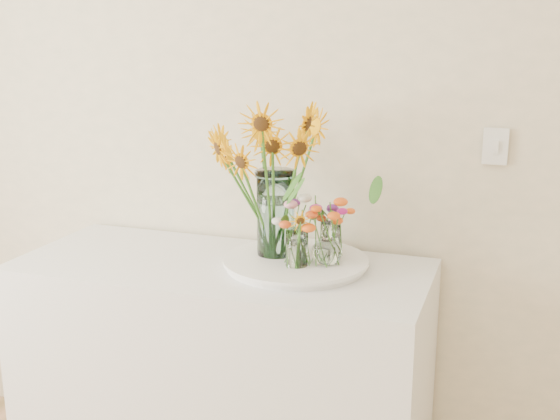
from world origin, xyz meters
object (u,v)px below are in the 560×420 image
object	(u,v)px
small_vase_a	(297,249)
mason_jar	(276,213)
counter	(224,384)
small_vase_b	(327,243)
small_vase_c	(331,240)
tray	(296,264)

from	to	relation	value
small_vase_a	mason_jar	bearing A→B (deg)	138.21
counter	small_vase_b	distance (m)	0.66
counter	small_vase_c	world-z (taller)	small_vase_c
mason_jar	small_vase_b	distance (m)	0.21
small_vase_b	mason_jar	bearing A→B (deg)	168.45
mason_jar	counter	bearing A→B (deg)	-155.78
small_vase_a	small_vase_c	distance (m)	0.17
tray	small_vase_c	distance (m)	0.15
mason_jar	small_vase_a	bearing A→B (deg)	-41.79
tray	small_vase_a	distance (m)	0.10
small_vase_c	small_vase_a	bearing A→B (deg)	-114.55
counter	small_vase_b	xyz separation A→B (m)	(0.36, 0.04, 0.55)
counter	small_vase_c	bearing A→B (deg)	22.05
counter	small_vase_a	bearing A→B (deg)	-3.72
counter	tray	distance (m)	0.53
small_vase_b	small_vase_a	bearing A→B (deg)	-146.52
small_vase_b	small_vase_c	bearing A→B (deg)	96.36
tray	small_vase_c	xyz separation A→B (m)	(0.10, 0.09, 0.07)
small_vase_a	small_vase_b	size ratio (longest dim) A/B	0.86
mason_jar	small_vase_a	world-z (taller)	mason_jar
counter	small_vase_a	size ratio (longest dim) A/B	11.25
mason_jar	small_vase_b	bearing A→B (deg)	-11.55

